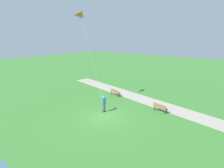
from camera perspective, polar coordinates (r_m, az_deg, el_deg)
ground_plane at (r=17.72m, az=-2.30°, el=-10.38°), size 120.00×120.00×0.00m
walkway_path at (r=21.70m, az=13.29°, el=-5.91°), size 7.70×31.95×0.02m
person_kite_flyer at (r=18.35m, az=-2.69°, el=-5.92°), size 0.52×0.62×1.83m
flying_kite at (r=20.14m, az=-9.67°, el=20.76°), size 1.23×3.43×8.38m
park_bench_near_walkway at (r=23.50m, az=1.04°, el=-2.59°), size 0.68×1.55×0.88m
park_bench_far_walkway at (r=19.18m, az=15.25°, el=-7.23°), size 0.68×1.55×0.88m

